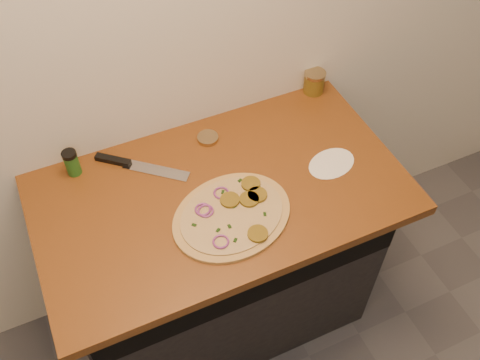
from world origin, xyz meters
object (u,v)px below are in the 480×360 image
spice_shaker (72,163)px  pizza (232,214)px  salsa_jar (314,82)px  chefs_knife (133,165)px

spice_shaker → pizza: bearing=-43.3°
pizza → spice_shaker: 0.56m
pizza → spice_shaker: bearing=136.7°
salsa_jar → chefs_knife: bearing=-173.2°
salsa_jar → spice_shaker: bearing=-177.8°
pizza → spice_shaker: size_ratio=4.80×
pizza → salsa_jar: size_ratio=5.22×
chefs_knife → salsa_jar: bearing=6.8°
spice_shaker → salsa_jar: bearing=2.2°
spice_shaker → chefs_knife: bearing=-15.9°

